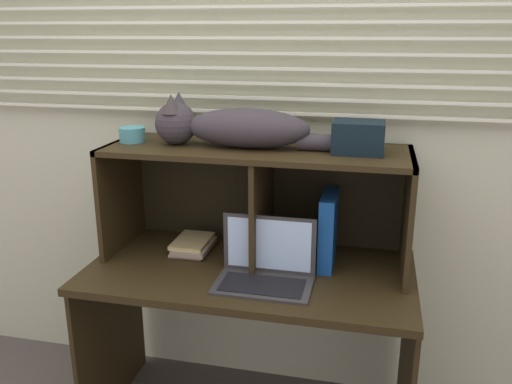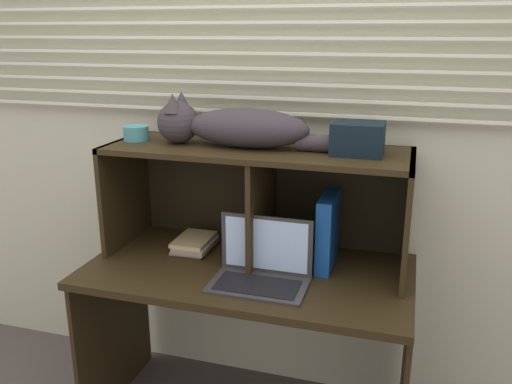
% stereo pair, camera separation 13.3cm
% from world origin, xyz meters
% --- Properties ---
extents(back_panel_with_blinds, '(4.40, 0.08, 2.50)m').
position_xyz_m(back_panel_with_blinds, '(0.00, 0.55, 1.26)').
color(back_panel_with_blinds, beige).
rests_on(back_panel_with_blinds, ground).
extents(desk, '(1.28, 0.66, 0.73)m').
position_xyz_m(desk, '(0.00, 0.18, 0.58)').
color(desk, black).
rests_on(desk, ground).
extents(hutch_shelf_unit, '(1.20, 0.41, 0.46)m').
position_xyz_m(hutch_shelf_unit, '(0.00, 0.33, 1.05)').
color(hutch_shelf_unit, black).
rests_on(hutch_shelf_unit, desk).
extents(cat, '(0.89, 0.19, 0.20)m').
position_xyz_m(cat, '(-0.09, 0.30, 1.27)').
color(cat, '#332F34').
rests_on(cat, hutch_shelf_unit).
extents(laptop, '(0.36, 0.22, 0.24)m').
position_xyz_m(laptop, '(0.08, 0.08, 0.78)').
color(laptop, '#313131').
rests_on(laptop, desk).
extents(binder_upright, '(0.06, 0.24, 0.29)m').
position_xyz_m(binder_upright, '(0.29, 0.30, 0.87)').
color(binder_upright, '#134693').
rests_on(binder_upright, desk).
extents(book_stack, '(0.15, 0.22, 0.05)m').
position_xyz_m(book_stack, '(-0.27, 0.30, 0.75)').
color(book_stack, gray).
rests_on(book_stack, desk).
extents(small_basket, '(0.10, 0.10, 0.06)m').
position_xyz_m(small_basket, '(-0.52, 0.30, 1.22)').
color(small_basket, teal).
rests_on(small_basket, hutch_shelf_unit).
extents(storage_box, '(0.19, 0.15, 0.12)m').
position_xyz_m(storage_box, '(0.39, 0.30, 1.25)').
color(storage_box, black).
rests_on(storage_box, hutch_shelf_unit).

